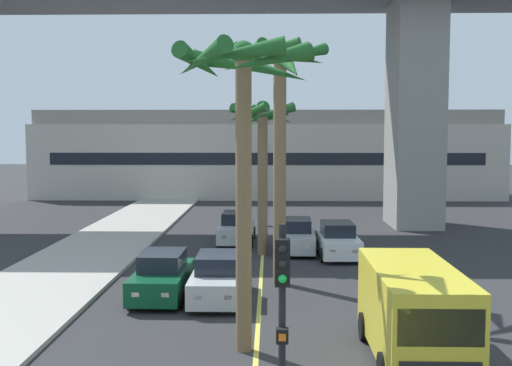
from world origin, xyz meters
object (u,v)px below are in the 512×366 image
car_queue_fourth (218,279)px  car_queue_fifth (162,277)px  car_queue_third (338,241)px  palm_tree_mid_median (279,97)px  palm_tree_far_median (263,132)px  car_queue_front (296,236)px  palm_tree_farthest_median (262,137)px  car_queue_second (236,229)px  palm_tree_near_median (243,102)px  delivery_van (413,310)px  traffic_light_median_near (282,316)px

car_queue_fourth → car_queue_fifth: (-1.94, 0.27, 0.00)m
car_queue_third → palm_tree_mid_median: 8.60m
palm_tree_mid_median → palm_tree_far_median: (-0.74, 14.74, -1.24)m
car_queue_front → palm_tree_farthest_median: palm_tree_farthest_median is taller
car_queue_second → car_queue_third: size_ratio=1.00×
car_queue_front → palm_tree_near_median: palm_tree_near_median is taller
palm_tree_near_median → palm_tree_farthest_median: 13.03m
car_queue_fourth → palm_tree_farthest_median: 9.42m
car_queue_third → palm_tree_mid_median: palm_tree_mid_median is taller
car_queue_front → palm_tree_mid_median: (-0.91, -6.41, 6.24)m
car_queue_fourth → palm_tree_mid_median: bearing=48.4°
palm_tree_mid_median → palm_tree_farthest_median: palm_tree_mid_median is taller
car_queue_front → palm_tree_farthest_median: bearing=-155.8°
delivery_van → car_queue_fourth: bearing=133.3°
car_queue_fourth → palm_tree_near_median: palm_tree_near_median is taller
traffic_light_median_near → palm_tree_near_median: size_ratio=0.53×
car_queue_second → palm_tree_farthest_median: size_ratio=0.58×
palm_tree_farthest_median → car_queue_third: bearing=-7.3°
car_queue_second → palm_tree_far_median: size_ratio=0.58×
car_queue_front → palm_tree_near_median: 14.98m
car_queue_front → car_queue_third: (1.85, -1.17, 0.00)m
palm_tree_mid_median → palm_tree_farthest_median: size_ratio=1.26×
palm_tree_farthest_median → traffic_light_median_near: bearing=-88.2°
car_queue_fourth → palm_tree_farthest_median: size_ratio=0.58×
palm_tree_near_median → palm_tree_mid_median: size_ratio=0.89×
delivery_van → traffic_light_median_near: traffic_light_median_near is taller
car_queue_fourth → traffic_light_median_near: 11.31m
palm_tree_mid_median → palm_tree_near_median: bearing=-97.8°
car_queue_fourth → palm_tree_far_median: 17.86m
car_queue_second → car_queue_fifth: 11.09m
car_queue_front → car_queue_second: (-2.98, 2.42, 0.00)m
traffic_light_median_near → car_queue_third: bearing=81.1°
traffic_light_median_near → palm_tree_far_median: (-0.62, 28.06, 3.01)m
car_queue_fifth → palm_tree_far_median: size_ratio=0.58×
palm_tree_mid_median → car_queue_front: bearing=81.9°
car_queue_third → traffic_light_median_near: size_ratio=0.98×
car_queue_fourth → car_queue_fifth: bearing=172.0°
car_queue_front → palm_tree_farthest_median: (-1.62, -0.73, 4.73)m
delivery_van → palm_tree_farthest_median: (-3.92, 13.66, 4.16)m
delivery_van → car_queue_front: bearing=99.1°
palm_tree_farthest_median → car_queue_second: bearing=113.3°
car_queue_second → palm_tree_mid_median: 11.01m
car_queue_fourth → palm_tree_mid_median: size_ratio=0.46×
traffic_light_median_near → palm_tree_farthest_median: palm_tree_farthest_median is taller
palm_tree_near_median → palm_tree_farthest_median: (0.30, 12.99, -0.98)m
palm_tree_near_median → car_queue_fifth: bearing=120.1°
car_queue_second → palm_tree_near_median: (1.06, -16.14, 5.71)m
car_queue_fifth → delivery_van: size_ratio=0.78×
car_queue_front → car_queue_fourth: same height
traffic_light_median_near → delivery_van: bearing=58.0°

